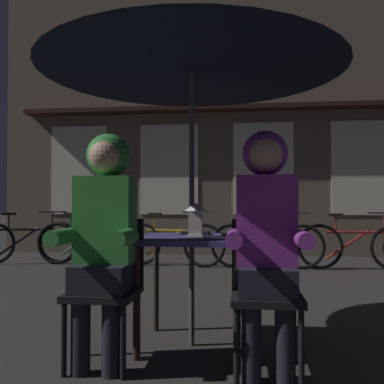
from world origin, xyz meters
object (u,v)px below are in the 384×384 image
at_px(lantern, 196,219).
at_px(bicycle_fourth, 266,245).
at_px(patio_umbrella, 192,46).
at_px(person_right_hooded, 266,224).
at_px(bicycle_nearest, 27,242).
at_px(bicycle_fifth, 356,246).
at_px(chair_left, 107,282).
at_px(cafe_table, 192,251).
at_px(chair_right, 266,285).
at_px(bicycle_third, 172,243).
at_px(person_left_hooded, 104,224).
at_px(bicycle_second, 87,243).
at_px(book, 196,233).

xyz_separation_m(lantern, bicycle_fourth, (0.68, 3.58, -0.51)).
bearing_deg(patio_umbrella, person_right_hooded, -41.57).
distance_m(person_right_hooded, bicycle_nearest, 5.38).
bearing_deg(bicycle_fifth, person_right_hooded, -110.77).
height_order(chair_left, person_right_hooded, person_right_hooded).
bearing_deg(cafe_table, chair_right, -37.55).
bearing_deg(patio_umbrella, chair_right, -37.55).
relative_size(bicycle_third, bicycle_fifth, 0.99).
bearing_deg(chair_right, bicycle_fifth, 68.95).
bearing_deg(lantern, person_left_hooded, -141.59).
height_order(chair_right, person_right_hooded, person_right_hooded).
distance_m(person_left_hooded, bicycle_fifth, 4.71).
height_order(lantern, chair_right, lantern).
distance_m(chair_right, bicycle_second, 4.70).
height_order(person_left_hooded, book, person_left_hooded).
height_order(chair_left, bicycle_nearest, chair_left).
relative_size(lantern, person_left_hooded, 0.17).
height_order(patio_umbrella, person_left_hooded, patio_umbrella).
height_order(lantern, bicycle_third, lantern).
height_order(lantern, book, lantern).
relative_size(lantern, bicycle_nearest, 0.14).
xyz_separation_m(bicycle_nearest, bicycle_fourth, (3.76, -0.04, 0.00)).
bearing_deg(book, cafe_table, -89.97).
xyz_separation_m(person_right_hooded, bicycle_third, (-1.20, 4.05, -0.50)).
bearing_deg(patio_umbrella, cafe_table, 0.00).
bearing_deg(patio_umbrella, chair_left, -142.45).
bearing_deg(cafe_table, bicycle_third, 101.28).
bearing_deg(bicycle_nearest, person_left_hooded, -57.44).
height_order(patio_umbrella, chair_right, patio_umbrella).
bearing_deg(bicycle_fifth, person_left_hooded, -121.82).
xyz_separation_m(bicycle_fourth, bicycle_fifth, (1.28, -0.00, 0.00)).
distance_m(lantern, person_right_hooded, 0.61).
xyz_separation_m(person_right_hooded, bicycle_nearest, (-3.53, 4.02, -0.50)).
xyz_separation_m(chair_right, bicycle_fourth, (0.23, 3.92, -0.14)).
distance_m(bicycle_third, bicycle_fifth, 2.71).
bearing_deg(book, lantern, -81.77).
relative_size(chair_left, bicycle_second, 0.52).
bearing_deg(person_left_hooded, chair_right, 3.39).
height_order(person_right_hooded, bicycle_second, person_right_hooded).
xyz_separation_m(lantern, person_right_hooded, (0.45, -0.40, -0.01)).
bearing_deg(bicycle_fifth, chair_right, -111.05).
distance_m(chair_left, bicycle_second, 4.26).
bearing_deg(lantern, cafe_table, 144.21).
relative_size(cafe_table, book, 3.70).
bearing_deg(bicycle_fourth, book, -101.76).
relative_size(patio_umbrella, lantern, 10.00).
xyz_separation_m(chair_right, bicycle_third, (-1.20, 3.99, -0.14)).
relative_size(bicycle_second, book, 8.40).
bearing_deg(person_right_hooded, person_left_hooded, 180.00).
xyz_separation_m(cafe_table, chair_right, (0.48, -0.37, -0.15)).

